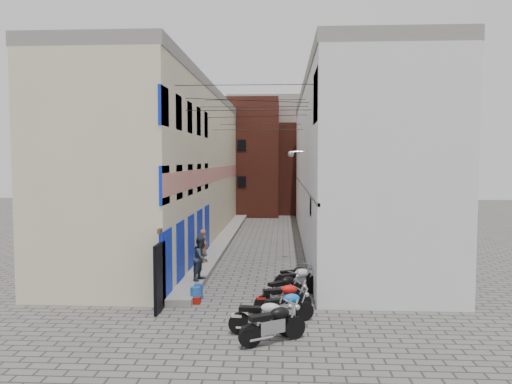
% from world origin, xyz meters
% --- Properties ---
extents(ground, '(90.00, 90.00, 0.00)m').
position_xyz_m(ground, '(0.00, 0.00, 0.00)').
color(ground, '#595654').
rests_on(ground, ground).
extents(plinth, '(0.90, 26.00, 0.25)m').
position_xyz_m(plinth, '(-2.05, 13.00, 0.12)').
color(plinth, gray).
rests_on(plinth, ground).
extents(building_left, '(5.10, 27.00, 9.00)m').
position_xyz_m(building_left, '(-4.98, 12.95, 4.50)').
color(building_left, beige).
rests_on(building_left, ground).
extents(building_right, '(5.94, 26.00, 9.00)m').
position_xyz_m(building_right, '(5.00, 13.00, 4.51)').
color(building_right, silver).
rests_on(building_right, ground).
extents(building_far_brick_left, '(6.00, 6.00, 10.00)m').
position_xyz_m(building_far_brick_left, '(-2.00, 28.00, 5.00)').
color(building_far_brick_left, maroon).
rests_on(building_far_brick_left, ground).
extents(building_far_brick_right, '(5.00, 6.00, 8.00)m').
position_xyz_m(building_far_brick_right, '(3.00, 30.00, 4.00)').
color(building_far_brick_right, maroon).
rests_on(building_far_brick_right, ground).
extents(building_far_concrete, '(8.00, 5.00, 11.00)m').
position_xyz_m(building_far_concrete, '(0.00, 34.00, 5.50)').
color(building_far_concrete, gray).
rests_on(building_far_concrete, ground).
extents(far_shopfront, '(2.00, 0.30, 2.40)m').
position_xyz_m(far_shopfront, '(0.00, 25.20, 1.20)').
color(far_shopfront, black).
rests_on(far_shopfront, ground).
extents(overhead_wires, '(5.80, 13.02, 1.32)m').
position_xyz_m(overhead_wires, '(0.00, 7.64, 7.12)').
color(overhead_wires, black).
rests_on(overhead_wires, ground).
extents(motorcycle_a, '(2.02, 1.58, 1.15)m').
position_xyz_m(motorcycle_a, '(1.15, -3.00, 0.58)').
color(motorcycle_a, black).
rests_on(motorcycle_a, ground).
extents(motorcycle_b, '(1.98, 0.76, 1.13)m').
position_xyz_m(motorcycle_b, '(0.87, -2.43, 0.56)').
color(motorcycle_b, '#B0B0B5').
rests_on(motorcycle_b, ground).
extents(motorcycle_c, '(1.92, 1.26, 1.06)m').
position_xyz_m(motorcycle_c, '(1.48, -1.35, 0.53)').
color(motorcycle_c, blue).
rests_on(motorcycle_c, ground).
extents(motorcycle_d, '(1.96, 1.04, 1.08)m').
position_xyz_m(motorcycle_d, '(1.41, -0.35, 0.54)').
color(motorcycle_d, red).
rests_on(motorcycle_d, ground).
extents(motorcycle_e, '(1.70, 1.64, 1.04)m').
position_xyz_m(motorcycle_e, '(1.42, 0.85, 0.52)').
color(motorcycle_e, black).
rests_on(motorcycle_e, ground).
extents(motorcycle_f, '(2.05, 1.69, 1.19)m').
position_xyz_m(motorcycle_f, '(1.90, 1.58, 0.59)').
color(motorcycle_f, silver).
rests_on(motorcycle_f, ground).
extents(motorcycle_g, '(1.75, 1.11, 0.97)m').
position_xyz_m(motorcycle_g, '(1.86, 2.72, 0.48)').
color(motorcycle_g, black).
rests_on(motorcycle_g, ground).
extents(person_a, '(0.54, 0.64, 1.48)m').
position_xyz_m(person_a, '(-2.13, 6.02, 0.99)').
color(person_a, '#9A6038').
rests_on(person_a, plinth).
extents(person_b, '(0.86, 0.98, 1.69)m').
position_xyz_m(person_b, '(-1.70, 2.78, 1.10)').
color(person_b, '#2B3441').
rests_on(person_b, plinth).
extents(water_jug_near, '(0.44, 0.44, 0.55)m').
position_xyz_m(water_jug_near, '(-1.55, 0.58, 0.27)').
color(water_jug_near, '#2257AA').
rests_on(water_jug_near, ground).
extents(water_jug_far, '(0.40, 0.40, 0.49)m').
position_xyz_m(water_jug_far, '(-1.55, 1.18, 0.24)').
color(water_jug_far, '#2440B6').
rests_on(water_jug_far, ground).
extents(red_crate, '(0.38, 0.29, 0.23)m').
position_xyz_m(red_crate, '(-1.55, 0.50, 0.12)').
color(red_crate, '#9A120B').
rests_on(red_crate, ground).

